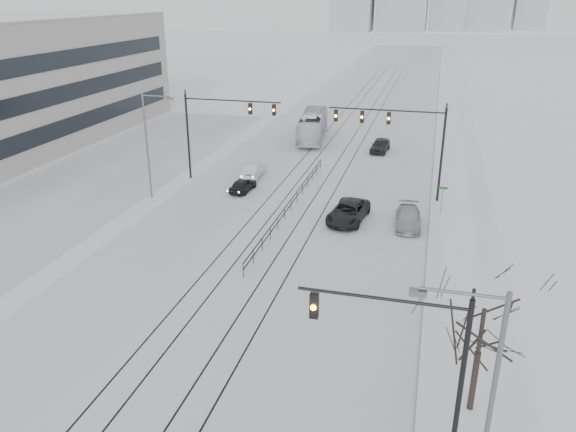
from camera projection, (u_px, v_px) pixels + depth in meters
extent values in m
cube|color=silver|center=(348.00, 130.00, 72.75)|extent=(22.00, 260.00, 0.02)
cube|color=silver|center=(456.00, 136.00, 69.55)|extent=(5.00, 260.00, 0.16)
cube|color=gray|center=(436.00, 135.00, 70.14)|extent=(0.10, 260.00, 0.12)
cube|color=silver|center=(106.00, 174.00, 54.98)|extent=(14.00, 60.00, 0.03)
cube|color=black|center=(291.00, 173.00, 55.38)|extent=(0.10, 180.00, 0.01)
cube|color=black|center=(304.00, 174.00, 55.05)|extent=(0.10, 180.00, 0.01)
cube|color=black|center=(329.00, 176.00, 54.49)|extent=(0.10, 180.00, 0.01)
cube|color=black|center=(343.00, 177.00, 54.16)|extent=(0.10, 180.00, 0.01)
cube|color=black|center=(24.00, 99.00, 54.28)|extent=(0.08, 58.00, 12.00)
cylinder|color=black|center=(461.00, 385.00, 20.01)|extent=(0.20, 0.20, 7.00)
cylinder|color=black|center=(382.00, 299.00, 19.57)|extent=(6.00, 0.12, 0.12)
cube|color=black|center=(314.00, 306.00, 20.37)|extent=(0.32, 0.24, 1.00)
sphere|color=orange|center=(313.00, 308.00, 20.25)|extent=(0.22, 0.22, 0.22)
cylinder|color=black|center=(442.00, 157.00, 46.10)|extent=(0.20, 0.20, 8.00)
cylinder|color=black|center=(386.00, 110.00, 45.89)|extent=(9.50, 0.12, 0.12)
cube|color=black|center=(336.00, 116.00, 47.10)|extent=(0.32, 0.24, 1.00)
sphere|color=orange|center=(336.00, 116.00, 46.98)|extent=(0.22, 0.22, 0.22)
cube|color=black|center=(362.00, 117.00, 46.59)|extent=(0.32, 0.24, 1.00)
sphere|color=orange|center=(362.00, 117.00, 46.46)|extent=(0.22, 0.22, 0.22)
cube|color=black|center=(389.00, 118.00, 46.07)|extent=(0.32, 0.24, 1.00)
sphere|color=orange|center=(389.00, 119.00, 45.94)|extent=(0.22, 0.22, 0.22)
cylinder|color=black|center=(188.00, 137.00, 52.41)|extent=(0.20, 0.20, 8.00)
cylinder|color=black|center=(232.00, 101.00, 50.02)|extent=(9.00, 0.12, 0.12)
cube|color=black|center=(274.00, 110.00, 49.34)|extent=(0.32, 0.24, 1.00)
sphere|color=orange|center=(274.00, 110.00, 49.22)|extent=(0.22, 0.22, 0.22)
cube|color=black|center=(250.00, 109.00, 49.86)|extent=(0.32, 0.24, 1.00)
sphere|color=orange|center=(250.00, 109.00, 49.73)|extent=(0.22, 0.22, 0.22)
cylinder|color=#595B60|center=(488.00, 424.00, 16.80)|extent=(0.16, 0.16, 9.00)
cylinder|color=#595B60|center=(463.00, 293.00, 15.49)|extent=(2.40, 0.10, 0.10)
cube|color=#595B60|center=(418.00, 293.00, 15.83)|extent=(0.50, 0.25, 0.18)
cylinder|color=#595B60|center=(147.00, 147.00, 47.07)|extent=(0.16, 0.16, 9.00)
cylinder|color=#595B60|center=(156.00, 96.00, 45.19)|extent=(2.40, 0.10, 0.10)
cube|color=#595B60|center=(169.00, 99.00, 44.97)|extent=(0.50, 0.25, 0.18)
cylinder|color=black|center=(474.00, 382.00, 23.26)|extent=(0.26, 0.26, 3.00)
cylinder|color=black|center=(480.00, 336.00, 22.43)|extent=(0.18, 0.18, 2.50)
cube|color=black|center=(291.00, 200.00, 45.44)|extent=(0.06, 24.00, 0.06)
cube|color=black|center=(291.00, 204.00, 45.59)|extent=(0.06, 24.00, 0.06)
cylinder|color=#595B60|center=(442.00, 201.00, 44.37)|extent=(0.06, 0.06, 2.40)
cube|color=#0C4C19|center=(443.00, 188.00, 43.96)|extent=(0.70, 0.04, 0.18)
imported|color=black|center=(243.00, 185.00, 49.93)|extent=(1.75, 3.70, 1.22)
imported|color=silver|center=(253.00, 170.00, 53.77)|extent=(1.73, 4.39, 1.42)
imported|color=black|center=(348.00, 212.00, 43.40)|extent=(3.08, 5.65, 1.50)
imported|color=#9CA0A4|center=(408.00, 218.00, 42.41)|extent=(2.19, 4.75, 1.34)
imported|color=black|center=(380.00, 145.00, 62.43)|extent=(2.09, 4.49, 1.49)
imported|color=silver|center=(313.00, 126.00, 67.47)|extent=(4.14, 11.91, 3.25)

